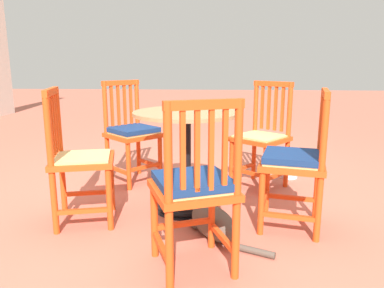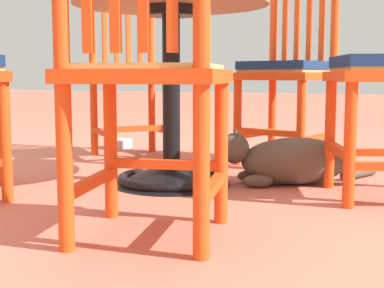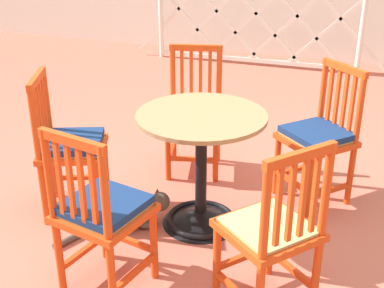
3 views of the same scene
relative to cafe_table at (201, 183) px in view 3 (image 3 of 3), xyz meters
name	(u,v)px [view 3 (image 3 of 3)]	position (x,y,z in m)	size (l,w,h in m)	color
ground_plane	(210,220)	(0.05, 0.04, -0.28)	(24.00, 24.00, 0.00)	#BC604C
lattice_fence_panel	(256,13)	(-0.47, 3.59, 0.35)	(3.10, 0.06, 1.26)	silver
cafe_table	(201,183)	(0.00, 0.00, 0.00)	(0.76, 0.76, 0.73)	black
orange_chair_tucked_in	(69,147)	(-0.83, -0.11, 0.16)	(0.52, 0.52, 0.91)	#D64214
orange_chair_by_planter	(101,213)	(-0.28, -0.73, 0.16)	(0.48, 0.48, 0.91)	#D64214
orange_chair_near_fence	(272,233)	(0.54, -0.61, 0.15)	(0.56, 0.56, 0.91)	#D64214
orange_chair_at_corner	(319,137)	(0.63, 0.55, 0.16)	(0.57, 0.57, 0.91)	#D64214
orange_chair_facing_out	(194,114)	(-0.28, 0.70, 0.15)	(0.48, 0.48, 0.91)	#D64214
tabby_cat	(126,213)	(-0.42, -0.19, -0.19)	(0.56, 0.55, 0.23)	#4C4238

